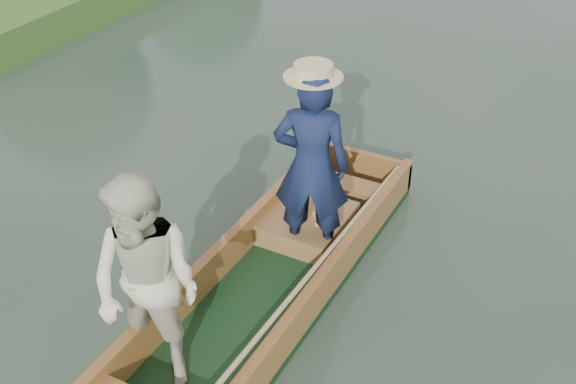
% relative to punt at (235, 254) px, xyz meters
% --- Properties ---
extents(ground, '(120.00, 120.00, 0.00)m').
position_rel_punt_xyz_m(ground, '(0.10, 0.15, -0.73)').
color(ground, '#283D30').
rests_on(ground, ground).
extents(punt, '(1.30, 5.00, 2.05)m').
position_rel_punt_xyz_m(punt, '(0.00, 0.00, 0.00)').
color(punt, black).
rests_on(punt, ground).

